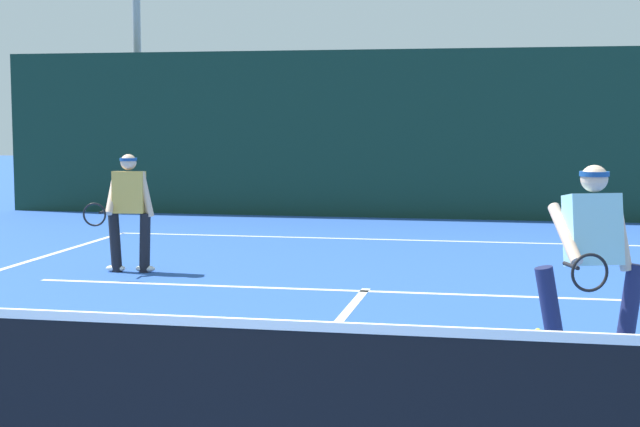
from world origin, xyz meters
TOP-DOWN VIEW (x-y plane):
  - court_line_baseline_far at (0.00, 10.91)m, footprint 9.81×0.10m
  - court_line_service at (0.00, 6.23)m, footprint 8.00×0.10m
  - court_line_centre at (0.00, 3.20)m, footprint 0.10×6.40m
  - tennis_net at (0.00, 0.00)m, footprint 10.76×0.09m
  - player_near at (2.28, 3.30)m, footprint 0.93×0.94m
  - player_far at (-3.18, 7.01)m, footprint 0.68×0.84m
  - tennis_ball at (1.90, 4.31)m, footprint 0.07×0.07m
  - back_fence_windscreen at (0.00, 14.31)m, footprint 17.43×0.12m
  - light_pole at (-6.43, 15.59)m, footprint 0.55×0.44m

SIDE VIEW (x-z plane):
  - court_line_baseline_far at x=0.00m, z-range 0.00..0.01m
  - court_line_service at x=0.00m, z-range 0.00..0.01m
  - court_line_centre at x=0.00m, z-range 0.00..0.01m
  - tennis_ball at x=1.90m, z-range 0.00..0.07m
  - tennis_net at x=0.00m, z-range -0.04..1.06m
  - player_far at x=-3.18m, z-range 0.07..1.60m
  - player_near at x=2.28m, z-range 0.08..1.71m
  - back_fence_windscreen at x=0.00m, z-range 0.00..3.29m
  - light_pole at x=-6.43m, z-range 0.83..7.96m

